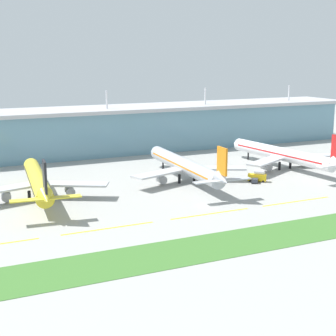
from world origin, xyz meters
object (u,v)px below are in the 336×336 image
object	(u,v)px
airliner_middle	(185,166)
airliner_far	(283,154)
fuel_truck	(258,176)
pushback_tug	(255,180)
airliner_near	(38,181)
baggage_cart	(262,176)

from	to	relation	value
airliner_middle	airliner_far	bearing A→B (deg)	4.36
fuel_truck	pushback_tug	size ratio (longest dim) A/B	1.46
airliner_near	airliner_middle	size ratio (longest dim) A/B	0.91
airliner_far	pushback_tug	bearing A→B (deg)	-147.02
airliner_middle	airliner_far	xyz separation A→B (m)	(50.49, 3.85, -0.00)
airliner_near	airliner_middle	distance (m)	58.25
pushback_tug	airliner_middle	bearing A→B (deg)	151.27
airliner_far	fuel_truck	xyz separation A→B (m)	(-24.18, -15.78, -4.19)
airliner_near	pushback_tug	distance (m)	83.44
airliner_far	airliner_near	bearing A→B (deg)	-177.30
airliner_near	baggage_cart	bearing A→B (deg)	-4.63
airliner_near	baggage_cart	xyz separation A→B (m)	(88.88, -7.20, -5.19)
airliner_near	fuel_truck	world-z (taller)	airliner_near
fuel_truck	airliner_far	bearing A→B (deg)	33.12
airliner_near	airliner_far	world-z (taller)	same
pushback_tug	baggage_cart	bearing A→B (deg)	36.29
airliner_middle	fuel_truck	world-z (taller)	airliner_middle
fuel_truck	pushback_tug	xyz separation A→B (m)	(-2.15, -1.31, -1.16)
airliner_far	baggage_cart	xyz separation A→B (m)	(-19.85, -12.33, -5.19)
airliner_far	pushback_tug	distance (m)	31.85
fuel_truck	pushback_tug	world-z (taller)	fuel_truck
airliner_near	airliner_middle	xyz separation A→B (m)	(58.24, 1.28, 0.01)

